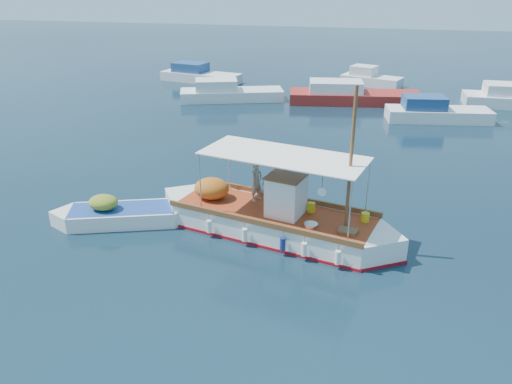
# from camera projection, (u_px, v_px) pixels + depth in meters

# --- Properties ---
(ground) EXTENTS (160.00, 160.00, 0.00)m
(ground) POSITION_uv_depth(u_px,v_px,m) (286.00, 233.00, 18.36)
(ground) COLOR black
(ground) RESTS_ON ground
(fishing_caique) EXTENTS (9.41, 4.08, 5.88)m
(fishing_caique) POSITION_uv_depth(u_px,v_px,m) (272.00, 220.00, 18.24)
(fishing_caique) COLOR white
(fishing_caique) RESTS_ON ground
(dinghy) EXTENTS (5.13, 2.81, 1.33)m
(dinghy) POSITION_uv_depth(u_px,v_px,m) (122.00, 216.00, 19.06)
(dinghy) COLOR white
(dinghy) RESTS_ON ground
(bg_boat_nw) EXTENTS (8.03, 4.83, 1.80)m
(bg_boat_nw) POSITION_uv_depth(u_px,v_px,m) (229.00, 94.00, 37.70)
(bg_boat_nw) COLOR silver
(bg_boat_nw) RESTS_ON ground
(bg_boat_n) EXTENTS (9.90, 4.27, 1.80)m
(bg_boat_n) POSITION_uv_depth(u_px,v_px,m) (351.00, 96.00, 37.00)
(bg_boat_n) COLOR maroon
(bg_boat_n) RESTS_ON ground
(bg_boat_ne) EXTENTS (6.80, 3.22, 1.80)m
(bg_boat_ne) POSITION_uv_depth(u_px,v_px,m) (435.00, 113.00, 32.39)
(bg_boat_ne) COLOR silver
(bg_boat_ne) RESTS_ON ground
(bg_boat_far_w) EXTENTS (7.53, 3.71, 1.80)m
(bg_boat_far_w) POSITION_uv_depth(u_px,v_px,m) (199.00, 76.00, 44.45)
(bg_boat_far_w) COLOR silver
(bg_boat_far_w) RESTS_ON ground
(bg_boat_far_n) EXTENTS (5.40, 3.52, 1.80)m
(bg_boat_far_n) POSITION_uv_depth(u_px,v_px,m) (370.00, 79.00, 42.89)
(bg_boat_far_n) COLOR silver
(bg_boat_far_n) RESTS_ON ground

